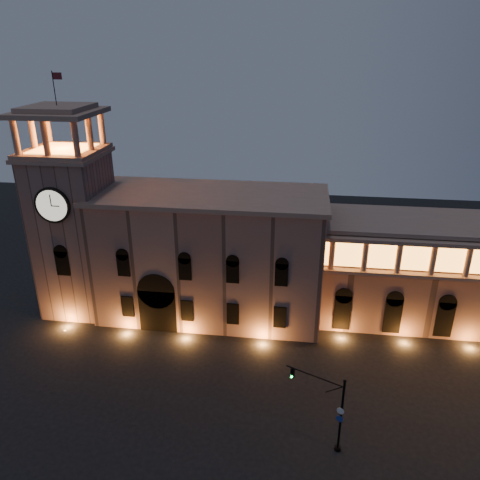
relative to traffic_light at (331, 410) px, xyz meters
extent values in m
plane|color=black|center=(-13.54, 0.53, -4.34)|extent=(160.00, 160.00, 0.00)
cube|color=#886459|center=(-15.54, 22.53, 4.16)|extent=(30.00, 12.00, 17.00)
cube|color=gray|center=(-15.54, 22.53, 12.96)|extent=(30.80, 12.80, 0.60)
cube|color=black|center=(-21.54, 17.13, -1.34)|extent=(5.00, 1.40, 6.00)
cylinder|color=black|center=(-21.54, 17.13, 1.66)|extent=(5.00, 1.40, 5.00)
cube|color=orange|center=(-21.54, 16.93, -1.54)|extent=(4.20, 0.20, 5.00)
cube|color=#886459|center=(-34.04, 21.53, 6.66)|extent=(9.00, 9.00, 22.00)
cube|color=gray|center=(-34.04, 21.53, 17.91)|extent=(9.80, 9.80, 0.50)
cylinder|color=black|center=(-34.04, 16.85, 12.66)|extent=(4.60, 0.35, 4.60)
cylinder|color=beige|center=(-34.04, 16.71, 12.66)|extent=(4.00, 0.12, 4.00)
cube|color=gray|center=(-34.04, 21.53, 18.41)|extent=(9.40, 9.40, 0.50)
cube|color=orange|center=(-34.04, 21.53, 18.71)|extent=(6.80, 6.80, 0.15)
cylinder|color=gray|center=(-37.84, 17.73, 20.76)|extent=(0.76, 0.76, 4.20)
cylinder|color=gray|center=(-34.04, 17.73, 20.76)|extent=(0.76, 0.76, 4.20)
cylinder|color=gray|center=(-30.24, 17.73, 20.76)|extent=(0.76, 0.76, 4.20)
cylinder|color=gray|center=(-37.84, 25.33, 20.76)|extent=(0.76, 0.76, 4.20)
cylinder|color=gray|center=(-34.04, 25.33, 20.76)|extent=(0.76, 0.76, 4.20)
cylinder|color=gray|center=(-30.24, 25.33, 20.76)|extent=(0.76, 0.76, 4.20)
cylinder|color=gray|center=(-37.84, 21.53, 20.76)|extent=(0.76, 0.76, 4.20)
cylinder|color=gray|center=(-30.24, 21.53, 20.76)|extent=(0.76, 0.76, 4.20)
cube|color=gray|center=(-34.04, 21.53, 23.16)|extent=(9.80, 9.80, 0.60)
cube|color=gray|center=(-34.04, 21.53, 23.76)|extent=(7.50, 7.50, 0.60)
cylinder|color=black|center=(-34.04, 21.53, 26.06)|extent=(0.10, 0.10, 4.00)
plane|color=maroon|center=(-33.44, 21.53, 27.46)|extent=(1.20, 0.00, 1.20)
cube|color=#835E54|center=(18.46, 24.53, 2.66)|extent=(40.00, 10.00, 14.00)
cube|color=gray|center=(18.46, 24.53, 9.91)|extent=(40.60, 10.60, 0.50)
cylinder|color=gray|center=(0.46, 19.03, 7.16)|extent=(0.70, 0.70, 4.00)
cylinder|color=gray|center=(4.46, 19.03, 7.16)|extent=(0.70, 0.70, 4.00)
cylinder|color=gray|center=(8.46, 19.03, 7.16)|extent=(0.70, 0.70, 4.00)
cylinder|color=gray|center=(12.46, 19.03, 7.16)|extent=(0.70, 0.70, 4.00)
cylinder|color=gray|center=(16.46, 19.03, 7.16)|extent=(0.70, 0.70, 4.00)
cylinder|color=black|center=(0.93, -0.41, -0.35)|extent=(0.23, 0.23, 7.98)
cylinder|color=black|center=(0.93, -0.41, -4.16)|extent=(0.64, 0.64, 0.34)
sphere|color=black|center=(0.93, -0.41, 3.76)|extent=(0.32, 0.32, 0.32)
cylinder|color=black|center=(-1.67, 0.76, 3.08)|extent=(5.26, 2.46, 0.14)
cube|color=black|center=(-3.65, 1.65, 2.51)|extent=(0.44, 0.43, 0.97)
cylinder|color=#0CE53F|center=(-3.72, 1.48, 2.19)|extent=(0.22, 0.17, 0.21)
cylinder|color=silver|center=(0.81, -0.53, 0.45)|extent=(0.64, 0.32, 0.68)
cylinder|color=navy|center=(0.81, -0.53, -0.46)|extent=(0.64, 0.32, 0.68)
camera|label=1|loc=(-3.88, -34.29, 31.20)|focal=35.00mm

